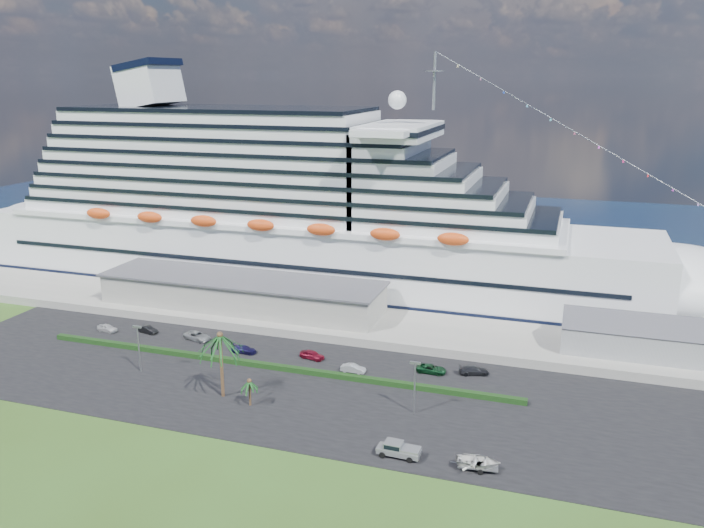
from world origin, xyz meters
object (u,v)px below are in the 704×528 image
(cruise_ship, at_px, (299,217))
(boat_trailer, at_px, (478,462))
(parked_car_3, at_px, (244,349))
(pickup_truck, at_px, (398,449))

(cruise_ship, xyz_separation_m, boat_trailer, (52.92, -68.62, -15.36))
(parked_car_3, bearing_deg, boat_trailer, -119.08)
(cruise_ship, distance_m, pickup_truck, 82.12)
(pickup_truck, xyz_separation_m, boat_trailer, (10.58, 0.03, 0.09))
(pickup_truck, bearing_deg, parked_car_3, 144.51)
(parked_car_3, bearing_deg, cruise_ship, 8.40)
(parked_car_3, height_order, pickup_truck, pickup_truck)
(cruise_ship, bearing_deg, boat_trailer, -52.36)
(cruise_ship, height_order, pickup_truck, cruise_ship)
(cruise_ship, distance_m, boat_trailer, 88.01)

